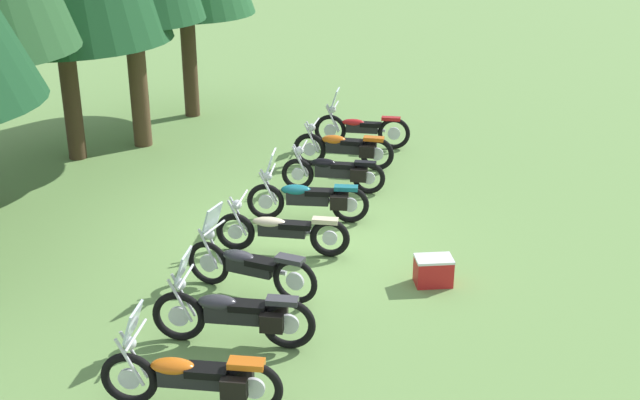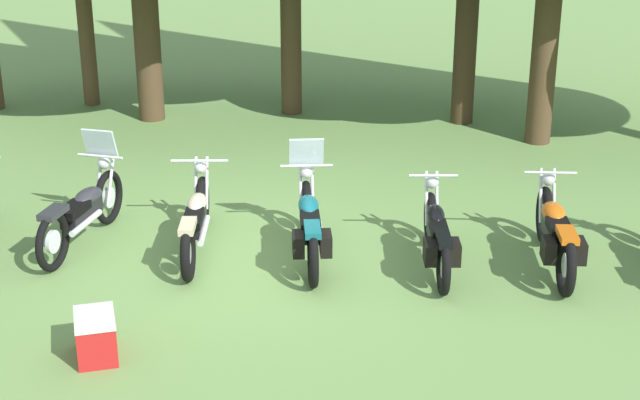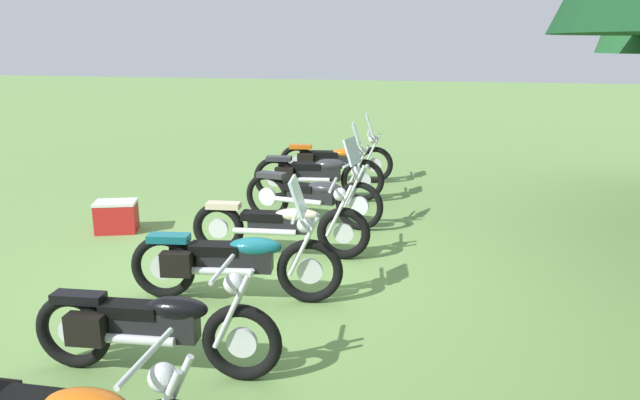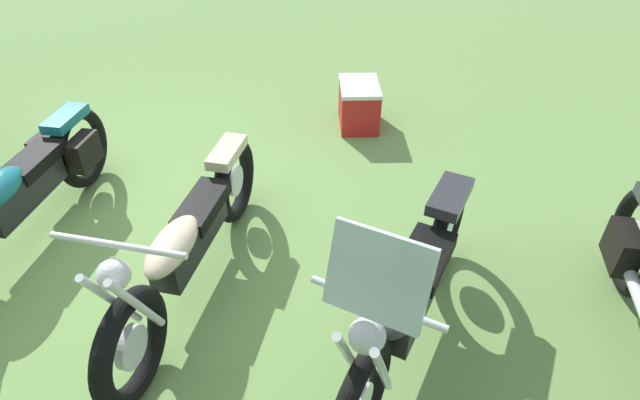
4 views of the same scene
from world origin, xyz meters
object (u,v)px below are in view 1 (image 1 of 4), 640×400
at_px(motorcycle_1, 235,313).
at_px(motorcycle_6, 345,148).
at_px(picnic_cooler, 433,271).
at_px(motorcycle_7, 361,128).
at_px(motorcycle_2, 249,265).
at_px(motorcycle_4, 309,198).
at_px(motorcycle_0, 193,376).
at_px(motorcycle_5, 335,172).
at_px(motorcycle_3, 281,230).

bearing_deg(motorcycle_1, motorcycle_6, -95.74).
bearing_deg(picnic_cooler, motorcycle_7, 22.20).
bearing_deg(motorcycle_2, motorcycle_4, -84.12).
bearing_deg(motorcycle_6, motorcycle_0, 88.42).
bearing_deg(motorcycle_5, motorcycle_4, 80.15).
distance_m(motorcycle_1, motorcycle_5, 5.99).
bearing_deg(motorcycle_4, motorcycle_1, 82.79).
bearing_deg(picnic_cooler, motorcycle_1, 135.89).
distance_m(motorcycle_2, motorcycle_6, 5.96).
relative_size(motorcycle_5, picnic_cooler, 3.08).
distance_m(motorcycle_1, motorcycle_6, 7.42).
xyz_separation_m(motorcycle_3, motorcycle_7, (5.97, -0.07, 0.04)).
xyz_separation_m(motorcycle_6, picnic_cooler, (-4.91, -2.65, -0.23)).
bearing_deg(motorcycle_4, motorcycle_5, -103.38).
xyz_separation_m(motorcycle_0, motorcycle_5, (7.51, 0.10, -0.04)).
relative_size(motorcycle_0, motorcycle_2, 1.01).
bearing_deg(picnic_cooler, motorcycle_3, 80.64).
xyz_separation_m(motorcycle_1, motorcycle_2, (1.46, 0.31, -0.01)).
bearing_deg(motorcycle_4, motorcycle_7, -99.41).
bearing_deg(motorcycle_6, motorcycle_5, 92.58).
relative_size(motorcycle_0, motorcycle_4, 1.00).
height_order(motorcycle_1, picnic_cooler, motorcycle_1).
distance_m(motorcycle_0, motorcycle_1, 1.52).
distance_m(motorcycle_3, motorcycle_6, 4.47).
relative_size(motorcycle_6, picnic_cooler, 3.25).
bearing_deg(picnic_cooler, motorcycle_5, 35.71).
distance_m(motorcycle_7, picnic_cooler, 6.93).
relative_size(motorcycle_7, picnic_cooler, 3.27).
height_order(motorcycle_1, motorcycle_6, motorcycle_1).
height_order(motorcycle_0, motorcycle_5, motorcycle_0).
xyz_separation_m(motorcycle_3, motorcycle_5, (3.04, -0.19, 0.01)).
bearing_deg(motorcycle_6, motorcycle_4, 87.57).
bearing_deg(motorcycle_6, motorcycle_7, -94.24).
relative_size(motorcycle_4, picnic_cooler, 3.30).
height_order(motorcycle_2, motorcycle_7, motorcycle_7).
height_order(motorcycle_0, motorcycle_4, motorcycle_0).
height_order(motorcycle_0, motorcycle_1, motorcycle_1).
bearing_deg(motorcycle_5, motorcycle_7, -93.74).
height_order(motorcycle_0, motorcycle_2, motorcycle_2).
relative_size(motorcycle_1, picnic_cooler, 3.33).
distance_m(motorcycle_4, motorcycle_7, 4.51).
bearing_deg(motorcycle_7, motorcycle_6, 83.35).
xyz_separation_m(motorcycle_1, motorcycle_6, (7.42, 0.22, -0.03)).
distance_m(motorcycle_1, motorcycle_3, 2.96).
distance_m(motorcycle_5, picnic_cooler, 4.29).
relative_size(motorcycle_4, motorcycle_5, 1.07).
height_order(motorcycle_1, motorcycle_3, motorcycle_1).
bearing_deg(motorcycle_1, motorcycle_4, -95.09).
bearing_deg(motorcycle_5, motorcycle_3, 80.45).
bearing_deg(motorcycle_1, motorcycle_3, -92.36).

